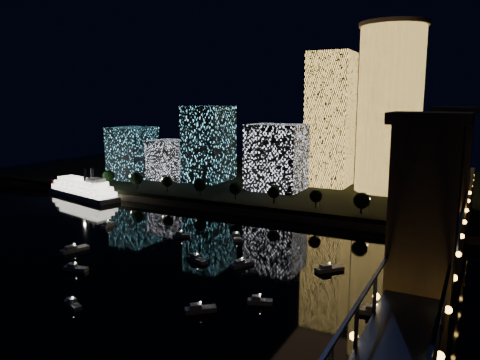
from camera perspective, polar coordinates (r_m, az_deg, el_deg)
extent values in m
plane|color=black|center=(138.55, -6.89, -12.41)|extent=(520.00, 520.00, 0.00)
cube|color=black|center=(279.82, 11.90, -0.69)|extent=(420.00, 160.00, 5.00)
cube|color=#6B5E4C|center=(207.52, 6.01, -4.43)|extent=(420.00, 6.00, 3.00)
cylinder|color=#F4B94E|center=(253.50, 17.76, 8.03)|extent=(32.00, 32.00, 83.18)
cylinder|color=#6B5E4C|center=(256.16, 18.27, 17.58)|extent=(34.00, 34.00, 2.00)
cube|color=#F4B94E|center=(263.89, 10.95, 7.21)|extent=(22.83, 22.83, 72.64)
cube|color=silver|center=(248.49, 4.46, 2.81)|extent=(28.09, 23.77, 34.57)
cube|color=#5DE0FF|center=(276.52, -3.82, 4.47)|extent=(21.86, 28.42, 43.72)
cube|color=silver|center=(284.11, -8.38, 2.47)|extent=(23.40, 21.27, 23.40)
cube|color=#5DE0FF|center=(291.09, -12.94, 3.25)|extent=(22.14, 24.36, 31.00)
cube|color=navy|center=(111.13, 22.16, -8.84)|extent=(10.00, 260.00, 2.00)
cube|color=#6B5E4C|center=(158.20, 24.08, -1.34)|extent=(11.00, 9.00, 48.00)
cube|color=#6B5E4C|center=(90.33, 21.14, -9.02)|extent=(11.00, 9.00, 48.00)
cube|color=#6B5E4C|center=(155.74, 24.71, 7.73)|extent=(13.00, 11.00, 2.00)
cube|color=#6B5E4C|center=(85.94, 22.17, 7.01)|extent=(13.00, 11.00, 2.00)
cube|color=navy|center=(109.69, 19.79, -5.12)|extent=(0.50, 150.00, 0.50)
cube|color=navy|center=(108.93, 25.02, -5.57)|extent=(0.50, 150.00, 0.50)
cube|color=#6B5E4C|center=(209.60, 24.73, -2.34)|extent=(12.00, 40.00, 23.00)
cube|color=navy|center=(77.03, 15.80, -13.99)|extent=(0.50, 0.50, 7.00)
cube|color=navy|center=(99.22, 18.70, -8.72)|extent=(0.50, 0.50, 7.00)
cube|color=navy|center=(122.10, 20.48, -5.38)|extent=(0.50, 0.50, 7.00)
cube|color=navy|center=(145.34, 21.68, -3.10)|extent=(0.50, 0.50, 7.00)
cube|color=navy|center=(168.79, 22.55, -1.45)|extent=(0.50, 0.50, 7.00)
sphere|color=#FFA538|center=(69.88, 13.71, -18.01)|extent=(1.20, 1.20, 1.20)
sphere|color=#FFA538|center=(111.14, 19.38, -7.69)|extent=(1.20, 1.20, 1.20)
sphere|color=#FFA538|center=(154.51, 21.81, -3.03)|extent=(1.20, 1.20, 1.20)
sphere|color=#FFA538|center=(198.60, 23.17, -0.41)|extent=(1.20, 1.20, 1.20)
cube|color=silver|center=(267.93, -18.58, -1.71)|extent=(53.96, 24.22, 2.63)
cube|color=white|center=(267.46, -18.61, -1.18)|extent=(49.44, 22.11, 2.41)
cube|color=white|center=(267.04, -18.63, -0.67)|extent=(44.92, 20.00, 2.41)
cube|color=white|center=(266.64, -18.66, -0.16)|extent=(38.27, 17.38, 2.41)
cube|color=silver|center=(255.12, -17.20, -0.04)|extent=(10.08, 8.47, 1.97)
cylinder|color=black|center=(259.23, -18.40, 0.59)|extent=(1.53, 1.53, 6.58)
cylinder|color=black|center=(261.43, -17.57, 0.71)|extent=(1.53, 1.53, 6.58)
cylinder|color=maroon|center=(290.33, -21.22, -0.62)|extent=(9.80, 11.40, 7.67)
cube|color=silver|center=(124.85, 2.45, -14.61)|extent=(6.70, 4.32, 1.20)
cube|color=silver|center=(124.45, 2.00, -14.13)|extent=(2.70, 2.39, 1.00)
sphere|color=white|center=(124.04, 2.46, -13.77)|extent=(0.36, 0.36, 0.36)
cube|color=silver|center=(149.37, 10.85, -10.60)|extent=(8.15, 8.64, 1.20)
cube|color=silver|center=(148.32, 10.41, -10.28)|extent=(3.85, 3.91, 1.00)
sphere|color=white|center=(148.69, 10.87, -9.87)|extent=(0.36, 0.36, 0.36)
cube|color=silver|center=(150.87, 0.27, -10.21)|extent=(5.76, 8.55, 1.20)
cube|color=silver|center=(149.78, -0.10, -9.91)|extent=(3.12, 3.49, 1.00)
sphere|color=white|center=(150.20, 0.27, -9.49)|extent=(0.36, 0.36, 0.36)
cube|color=silver|center=(174.65, -19.50, -7.98)|extent=(5.62, 10.22, 1.20)
cube|color=silver|center=(173.71, -19.95, -7.72)|extent=(3.36, 3.96, 1.00)
sphere|color=white|center=(174.07, -19.53, -7.35)|extent=(0.36, 0.36, 0.36)
cube|color=silver|center=(130.05, -19.68, -14.17)|extent=(6.95, 4.45, 1.20)
cube|color=silver|center=(130.48, -19.87, -13.57)|extent=(2.80, 2.47, 1.00)
sphere|color=white|center=(129.27, -19.74, -13.35)|extent=(0.36, 0.36, 0.36)
cube|color=silver|center=(178.62, -0.39, -7.01)|extent=(7.33, 8.85, 1.20)
cube|color=silver|center=(179.56, -0.45, -6.56)|extent=(3.64, 3.84, 1.00)
sphere|color=white|center=(178.05, -0.40, -6.40)|extent=(0.36, 0.36, 0.36)
cube|color=silver|center=(155.44, -5.24, -9.64)|extent=(8.62, 5.34, 1.20)
cube|color=silver|center=(156.02, -5.52, -9.14)|extent=(3.44, 3.01, 1.00)
sphere|color=white|center=(154.79, -5.25, -8.94)|extent=(0.36, 0.36, 0.36)
cube|color=silver|center=(155.55, -19.39, -10.16)|extent=(7.93, 4.06, 1.20)
cube|color=silver|center=(155.81, -19.76, -9.72)|extent=(3.03, 2.52, 1.00)
sphere|color=white|center=(154.90, -19.43, -9.46)|extent=(0.36, 0.36, 0.36)
cube|color=silver|center=(123.88, 16.34, -15.21)|extent=(8.46, 3.78, 1.20)
cube|color=silver|center=(123.47, 15.78, -14.71)|extent=(3.14, 2.52, 1.00)
sphere|color=white|center=(123.07, 16.38, -14.37)|extent=(0.36, 0.36, 0.36)
cube|color=silver|center=(182.39, -7.15, -6.74)|extent=(7.00, 4.85, 1.20)
cube|color=silver|center=(182.24, -7.47, -6.40)|extent=(2.88, 2.60, 1.00)
sphere|color=white|center=(181.84, -7.16, -6.13)|extent=(0.36, 0.36, 0.36)
cube|color=silver|center=(203.43, -15.78, -5.30)|extent=(3.62, 7.64, 1.20)
cube|color=silver|center=(202.26, -15.96, -5.07)|extent=(2.33, 2.87, 1.00)
sphere|color=white|center=(202.93, -15.80, -4.76)|extent=(0.36, 0.36, 0.36)
cube|color=silver|center=(120.94, -4.83, -15.47)|extent=(7.42, 7.02, 1.20)
cube|color=silver|center=(120.31, -5.40, -15.05)|extent=(3.36, 3.31, 1.00)
sphere|color=white|center=(120.11, -4.84, -14.61)|extent=(0.36, 0.36, 0.36)
cylinder|color=black|center=(270.26, -15.70, -0.24)|extent=(0.70, 0.70, 4.00)
sphere|color=black|center=(269.70, -15.73, 0.49)|extent=(6.47, 6.47, 6.47)
cylinder|color=black|center=(257.12, -12.44, -0.60)|extent=(0.70, 0.70, 4.00)
sphere|color=black|center=(256.53, -12.47, 0.17)|extent=(6.44, 6.44, 6.44)
cylinder|color=black|center=(244.91, -8.84, -1.00)|extent=(0.70, 0.70, 4.00)
sphere|color=black|center=(244.29, -8.87, -0.19)|extent=(5.64, 5.64, 5.64)
cylinder|color=black|center=(233.78, -4.89, -1.43)|extent=(0.70, 0.70, 4.00)
sphere|color=black|center=(233.13, -4.90, -0.58)|extent=(6.23, 6.23, 6.23)
cylinder|color=black|center=(223.88, -0.56, -1.89)|extent=(0.70, 0.70, 4.00)
sphere|color=black|center=(223.20, -0.56, -1.01)|extent=(6.09, 6.09, 6.09)
cylinder|color=black|center=(215.39, 4.15, -2.38)|extent=(0.70, 0.70, 4.00)
sphere|color=black|center=(214.69, 4.16, -1.46)|extent=(5.73, 5.73, 5.73)
cylinder|color=black|center=(208.48, 9.20, -2.88)|extent=(0.70, 0.70, 4.00)
sphere|color=black|center=(207.75, 9.23, -1.94)|extent=(5.69, 5.69, 5.69)
cylinder|color=black|center=(203.30, 14.57, -3.40)|extent=(0.70, 0.70, 4.00)
sphere|color=black|center=(202.56, 14.61, -2.43)|extent=(6.93, 6.93, 6.93)
cylinder|color=black|center=(200.01, 20.16, -3.90)|extent=(0.70, 0.70, 4.00)
sphere|color=black|center=(199.25, 20.22, -2.92)|extent=(6.54, 6.54, 6.54)
cylinder|color=black|center=(267.94, -13.27, -0.11)|extent=(0.24, 0.24, 5.00)
sphere|color=#FFCC7F|center=(267.49, -13.29, 0.48)|extent=(0.70, 0.70, 0.70)
cylinder|color=black|center=(254.27, -9.50, -0.51)|extent=(0.24, 0.24, 5.00)
sphere|color=#FFCC7F|center=(253.79, -9.52, 0.12)|extent=(0.70, 0.70, 0.70)
cylinder|color=black|center=(241.83, -5.33, -0.94)|extent=(0.24, 0.24, 5.00)
sphere|color=#FFCC7F|center=(241.33, -5.34, -0.29)|extent=(0.70, 0.70, 0.70)
cylinder|color=black|center=(230.82, -0.73, -1.41)|extent=(0.24, 0.24, 5.00)
sphere|color=#FFCC7F|center=(230.30, -0.73, -0.73)|extent=(0.70, 0.70, 0.70)
cylinder|color=black|center=(221.46, 4.29, -1.91)|extent=(0.24, 0.24, 5.00)
sphere|color=#FFCC7F|center=(220.91, 4.30, -1.20)|extent=(0.70, 0.70, 0.70)
cylinder|color=black|center=(213.95, 9.72, -2.44)|extent=(0.24, 0.24, 5.00)
sphere|color=#FFCC7F|center=(213.39, 9.74, -1.70)|extent=(0.70, 0.70, 0.70)
cylinder|color=black|center=(208.51, 15.48, -2.97)|extent=(0.24, 0.24, 5.00)
sphere|color=#FFCC7F|center=(207.93, 15.52, -2.22)|extent=(0.70, 0.70, 0.70)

